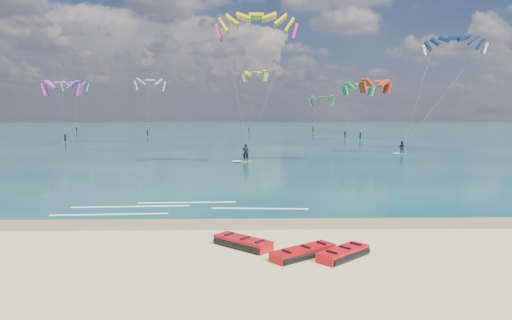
{
  "coord_description": "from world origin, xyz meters",
  "views": [
    {
      "loc": [
        3.49,
        -18.92,
        5.5
      ],
      "look_at": [
        4.04,
        8.0,
        2.61
      ],
      "focal_mm": 32.0,
      "sensor_mm": 36.0,
      "label": 1
    }
  ],
  "objects_px": {
    "packed_kite_left": "(303,257)",
    "packed_kite_mid": "(243,247)",
    "kitesurfer_main": "(251,81)",
    "kitesurfer_far": "(429,90)",
    "packed_kite_right": "(343,258)"
  },
  "relations": [
    {
      "from": "kitesurfer_main",
      "to": "kitesurfer_far",
      "type": "distance_m",
      "value": 24.09
    },
    {
      "from": "packed_kite_left",
      "to": "packed_kite_right",
      "type": "distance_m",
      "value": 1.5
    },
    {
      "from": "packed_kite_left",
      "to": "packed_kite_mid",
      "type": "bearing_deg",
      "value": 115.04
    },
    {
      "from": "packed_kite_left",
      "to": "kitesurfer_main",
      "type": "height_order",
      "value": "kitesurfer_main"
    },
    {
      "from": "packed_kite_mid",
      "to": "kitesurfer_far",
      "type": "relative_size",
      "value": 0.18
    },
    {
      "from": "kitesurfer_far",
      "to": "packed_kite_right",
      "type": "bearing_deg",
      "value": -104.56
    },
    {
      "from": "packed_kite_right",
      "to": "kitesurfer_far",
      "type": "xyz_separation_m",
      "value": [
        18.86,
        39.74,
        8.12
      ]
    },
    {
      "from": "packed_kite_mid",
      "to": "packed_kite_left",
      "type": "bearing_deg",
      "value": 11.99
    },
    {
      "from": "packed_kite_left",
      "to": "packed_kite_mid",
      "type": "distance_m",
      "value": 2.64
    },
    {
      "from": "packed_kite_left",
      "to": "kitesurfer_far",
      "type": "bearing_deg",
      "value": 27.24
    },
    {
      "from": "packed_kite_right",
      "to": "kitesurfer_far",
      "type": "relative_size",
      "value": 0.16
    },
    {
      "from": "packed_kite_mid",
      "to": "packed_kite_right",
      "type": "xyz_separation_m",
      "value": [
        3.78,
        -1.48,
        0.0
      ]
    },
    {
      "from": "packed_kite_right",
      "to": "kitesurfer_far",
      "type": "distance_m",
      "value": 44.73
    },
    {
      "from": "packed_kite_right",
      "to": "kitesurfer_main",
      "type": "height_order",
      "value": "kitesurfer_main"
    },
    {
      "from": "packed_kite_right",
      "to": "kitesurfer_main",
      "type": "distance_m",
      "value": 31.28
    }
  ]
}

